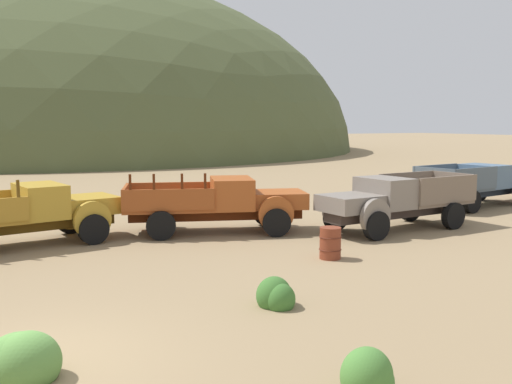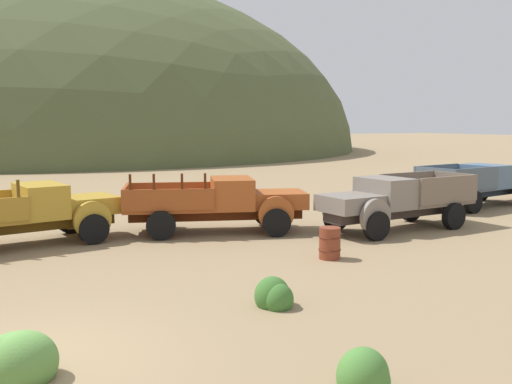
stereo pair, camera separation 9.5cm
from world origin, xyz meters
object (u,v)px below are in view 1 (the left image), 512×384
truck_mustard (38,213)px  truck_primer_gray (388,202)px  truck_oxide_orange (229,203)px  oil_drum_by_truck (330,243)px  truck_chalk_blue (482,184)px

truck_mustard → truck_primer_gray: truck_mustard is taller
truck_oxide_orange → oil_drum_by_truck: (0.88, -4.91, -0.56)m
truck_chalk_blue → oil_drum_by_truck: bearing=-164.1°
truck_primer_gray → oil_drum_by_truck: bearing=26.6°
truck_mustard → truck_primer_gray: 11.70m
truck_chalk_blue → oil_drum_by_truck: (-12.05, -5.32, -0.57)m
oil_drum_by_truck → truck_mustard: bearing=140.4°
oil_drum_by_truck → truck_primer_gray: bearing=31.1°
truck_oxide_orange → oil_drum_by_truck: bearing=-61.1°
truck_mustard → oil_drum_by_truck: truck_mustard is taller
truck_primer_gray → oil_drum_by_truck: truck_primer_gray is taller
truck_mustard → truck_chalk_blue: (19.09, -0.51, 0.02)m
truck_mustard → oil_drum_by_truck: bearing=-48.9°
truck_oxide_orange → oil_drum_by_truck: size_ratio=7.34×
oil_drum_by_truck → truck_chalk_blue: bearing=23.8°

